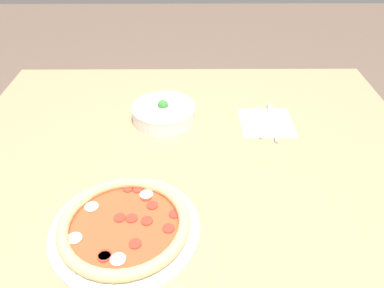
# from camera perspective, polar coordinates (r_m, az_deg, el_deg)

# --- Properties ---
(dining_table) EXTENTS (1.31, 1.06, 0.73)m
(dining_table) POSITION_cam_1_polar(r_m,az_deg,el_deg) (1.09, -0.27, -4.67)
(dining_table) COLOR tan
(dining_table) RESTS_ON ground_plane
(pizza) EXTENTS (0.32, 0.32, 0.04)m
(pizza) POSITION_cam_1_polar(r_m,az_deg,el_deg) (0.83, -10.18, -12.14)
(pizza) COLOR white
(pizza) RESTS_ON dining_table
(bowl) EXTENTS (0.20, 0.20, 0.07)m
(bowl) POSITION_cam_1_polar(r_m,az_deg,el_deg) (1.16, -4.34, 4.97)
(bowl) COLOR white
(bowl) RESTS_ON dining_table
(napkin) EXTENTS (0.16, 0.16, 0.00)m
(napkin) POSITION_cam_1_polar(r_m,az_deg,el_deg) (1.18, 11.31, 3.20)
(napkin) COLOR white
(napkin) RESTS_ON dining_table
(fork) EXTENTS (0.03, 0.17, 0.00)m
(fork) POSITION_cam_1_polar(r_m,az_deg,el_deg) (1.17, 10.18, 3.33)
(fork) COLOR silver
(fork) RESTS_ON napkin
(knife) EXTENTS (0.03, 0.21, 0.01)m
(knife) POSITION_cam_1_polar(r_m,az_deg,el_deg) (1.17, 12.32, 3.09)
(knife) COLOR silver
(knife) RESTS_ON napkin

